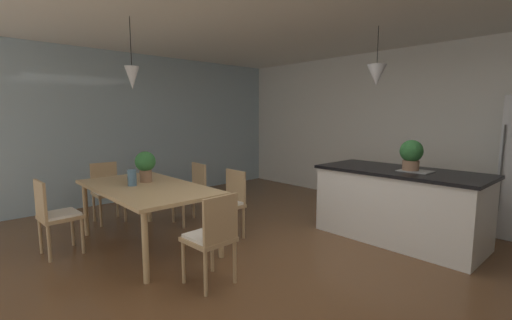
{
  "coord_description": "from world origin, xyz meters",
  "views": [
    {
      "loc": [
        2.22,
        -2.63,
        1.57
      ],
      "look_at": [
        -0.89,
        0.23,
        1.02
      ],
      "focal_mm": 24.12,
      "sensor_mm": 36.0,
      "label": 1
    }
  ],
  "objects": [
    {
      "name": "kitchen_island",
      "position": [
        0.32,
        1.57,
        0.46
      ],
      "size": [
        1.97,
        0.93,
        0.91
      ],
      "color": "white",
      "rests_on": "ground_plane"
    },
    {
      "name": "potted_plant_on_island",
      "position": [
        0.44,
        1.57,
        1.11
      ],
      "size": [
        0.27,
        0.27,
        0.38
      ],
      "color": "#8C664C",
      "rests_on": "kitchen_island"
    },
    {
      "name": "chair_far_right",
      "position": [
        -1.2,
        0.02,
        0.47
      ],
      "size": [
        0.41,
        0.41,
        0.87
      ],
      "color": "tan",
      "rests_on": "ground_plane"
    },
    {
      "name": "potted_plant_on_table",
      "position": [
        -1.86,
        -0.77,
        0.97
      ],
      "size": [
        0.25,
        0.25,
        0.39
      ],
      "color": "#8C664C",
      "rests_on": "dining_table"
    },
    {
      "name": "pendant_over_table",
      "position": [
        -1.79,
        -0.92,
        2.01
      ],
      "size": [
        0.16,
        0.16,
        0.82
      ],
      "color": "black"
    },
    {
      "name": "wall_back_kitchen",
      "position": [
        0.0,
        3.26,
        1.35
      ],
      "size": [
        10.0,
        0.12,
        2.7
      ],
      "primitive_type": "cube",
      "color": "white",
      "rests_on": "ground_plane"
    },
    {
      "name": "chair_kitchen_end",
      "position": [
        -0.29,
        -0.87,
        0.47
      ],
      "size": [
        0.42,
        0.42,
        0.87
      ],
      "color": "tan",
      "rests_on": "ground_plane"
    },
    {
      "name": "chair_far_left",
      "position": [
        -2.07,
        0.02,
        0.47
      ],
      "size": [
        0.43,
        0.43,
        0.87
      ],
      "color": "tan",
      "rests_on": "ground_plane"
    },
    {
      "name": "ground_plane",
      "position": [
        0.0,
        0.0,
        -0.02
      ],
      "size": [
        10.0,
        8.4,
        0.04
      ],
      "primitive_type": "cube",
      "color": "brown"
    },
    {
      "name": "vase_on_dining_table",
      "position": [
        -1.75,
        -0.99,
        0.84
      ],
      "size": [
        0.1,
        0.1,
        0.19
      ],
      "color": "slate",
      "rests_on": "dining_table"
    },
    {
      "name": "window_wall_left_glazing",
      "position": [
        -4.06,
        0.0,
        1.35
      ],
      "size": [
        0.06,
        8.4,
        2.7
      ],
      "primitive_type": "cube",
      "color": "#9EB7C6",
      "rests_on": "ground_plane"
    },
    {
      "name": "dining_table",
      "position": [
        -1.63,
        -0.87,
        0.68
      ],
      "size": [
        1.94,
        1.04,
        0.74
      ],
      "color": "tan",
      "rests_on": "ground_plane"
    },
    {
      "name": "pendant_over_island_main",
      "position": [
        -0.06,
        1.57,
        2.09
      ],
      "size": [
        0.24,
        0.24,
        0.74
      ],
      "color": "black"
    },
    {
      "name": "chair_window_end",
      "position": [
        -2.97,
        -0.87,
        0.47
      ],
      "size": [
        0.42,
        0.42,
        0.87
      ],
      "color": "tan",
      "rests_on": "ground_plane"
    },
    {
      "name": "chair_near_left",
      "position": [
        -2.07,
        -1.76,
        0.47
      ],
      "size": [
        0.42,
        0.42,
        0.87
      ],
      "color": "tan",
      "rests_on": "ground_plane"
    }
  ]
}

